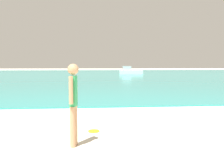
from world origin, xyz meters
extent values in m
cube|color=teal|center=(0.00, 41.25, 0.03)|extent=(160.00, 60.00, 0.06)
cylinder|color=tan|center=(-1.38, 7.18, 0.39)|extent=(0.10, 0.10, 0.79)
cylinder|color=tan|center=(-1.41, 7.04, 0.39)|extent=(0.10, 0.10, 0.79)
cube|color=#2DA35B|center=(-1.40, 7.11, 1.08)|extent=(0.15, 0.20, 0.59)
sphere|color=tan|center=(-1.40, 7.11, 1.50)|extent=(0.21, 0.21, 0.21)
cylinder|color=tan|center=(-1.36, 7.25, 1.12)|extent=(0.08, 0.08, 0.52)
cylinder|color=tan|center=(-1.43, 6.97, 1.12)|extent=(0.08, 0.08, 0.52)
cylinder|color=yellow|center=(-0.99, 8.11, 0.01)|extent=(0.27, 0.27, 0.03)
cube|color=white|center=(5.69, 41.92, 0.36)|extent=(3.80, 1.34, 0.60)
cube|color=silver|center=(5.01, 41.95, 1.00)|extent=(1.38, 0.89, 0.68)
camera|label=1|loc=(-1.08, 2.38, 1.59)|focal=39.26mm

